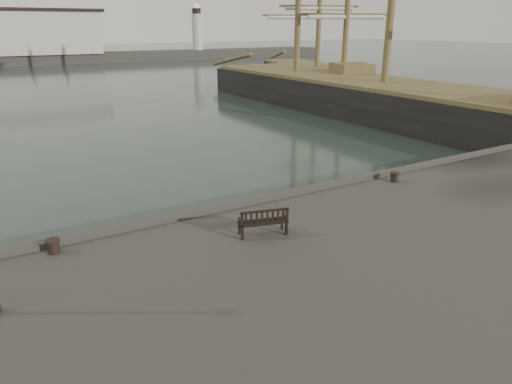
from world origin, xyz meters
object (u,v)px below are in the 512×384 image
bench (263,226)px  tall_ship_far (316,83)px  bollard_left (53,246)px  tall_ship_main (382,107)px  bollard_right (394,177)px

bench → tall_ship_far: size_ratio=0.05×
bollard_left → bench: bearing=-18.8°
bench → bollard_left: bearing=176.4°
bench → tall_ship_main: size_ratio=0.03×
bollard_left → tall_ship_far: size_ratio=0.01×
tall_ship_main → bollard_right: bearing=-135.8°
bench → tall_ship_main: bearing=53.6°
bollard_right → tall_ship_main: tall_ship_main is taller
bench → tall_ship_far: bearing=66.0°
bench → bollard_right: bench is taller
tall_ship_main → bench: bearing=-143.7°
tall_ship_far → tall_ship_main: bearing=-92.1°
bollard_right → bollard_left: bearing=178.6°
bollard_right → tall_ship_far: (21.81, 33.63, -0.94)m
bollard_left → bollard_right: bollard_left is taller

